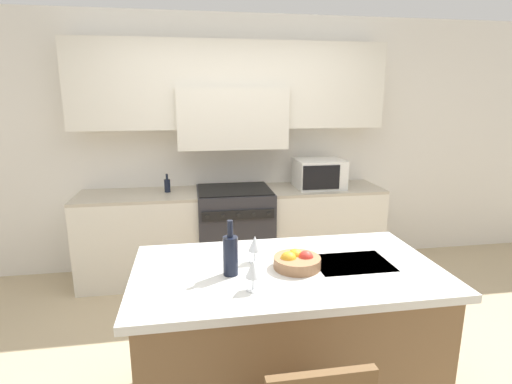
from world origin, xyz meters
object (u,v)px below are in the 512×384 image
object	(u,v)px
range_stove	(235,232)
wine_glass_near	(253,270)
wine_glass_far	(255,244)
wine_bottle	(230,254)
oil_bottle_on_counter	(167,185)
fruit_bowl	(297,261)
microwave	(319,174)

from	to	relation	value
range_stove	wine_glass_near	world-z (taller)	wine_glass_near
wine_glass_far	range_stove	bearing A→B (deg)	87.41
wine_bottle	wine_glass_near	size ratio (longest dim) A/B	1.92
wine_bottle	wine_glass_near	world-z (taller)	wine_bottle
oil_bottle_on_counter	wine_glass_near	bearing A→B (deg)	-76.71
fruit_bowl	oil_bottle_on_counter	distance (m)	2.17
range_stove	fruit_bowl	world-z (taller)	fruit_bowl
wine_bottle	oil_bottle_on_counter	xyz separation A→B (m)	(-0.44, 2.03, -0.05)
wine_bottle	wine_glass_near	bearing A→B (deg)	-65.42
microwave	fruit_bowl	bearing A→B (deg)	-111.50
wine_glass_far	fruit_bowl	xyz separation A→B (m)	(0.22, -0.12, -0.07)
range_stove	oil_bottle_on_counter	xyz separation A→B (m)	(-0.68, 0.07, 0.52)
fruit_bowl	wine_bottle	bearing A→B (deg)	-175.71
wine_bottle	range_stove	bearing A→B (deg)	83.04
fruit_bowl	wine_glass_near	bearing A→B (deg)	-141.44
wine_glass_near	oil_bottle_on_counter	distance (m)	2.30
wine_glass_near	wine_glass_far	xyz separation A→B (m)	(0.07, 0.35, 0.00)
range_stove	oil_bottle_on_counter	bearing A→B (deg)	174.38
wine_bottle	microwave	bearing A→B (deg)	59.90
range_stove	wine_glass_far	bearing A→B (deg)	-92.59
wine_glass_near	oil_bottle_on_counter	bearing A→B (deg)	103.29
wine_bottle	wine_glass_far	bearing A→B (deg)	42.57
range_stove	fruit_bowl	size ratio (longest dim) A/B	3.52
range_stove	wine_glass_far	xyz separation A→B (m)	(-0.08, -1.82, 0.56)
microwave	oil_bottle_on_counter	world-z (taller)	microwave
wine_glass_near	wine_glass_far	world-z (taller)	same
wine_glass_far	wine_bottle	bearing A→B (deg)	-137.43
oil_bottle_on_counter	microwave	bearing A→B (deg)	-1.73
microwave	range_stove	bearing A→B (deg)	-178.83
range_stove	wine_glass_near	xyz separation A→B (m)	(-0.15, -2.17, 0.56)
range_stove	fruit_bowl	xyz separation A→B (m)	(0.14, -1.94, 0.49)
wine_glass_near	fruit_bowl	xyz separation A→B (m)	(0.29, 0.23, -0.07)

